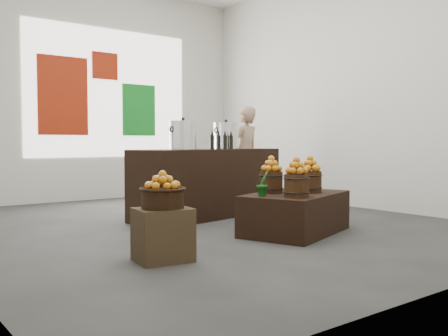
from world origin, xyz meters
TOP-DOWN VIEW (x-y plane):
  - ground at (0.00, 0.00)m, footprint 7.00×7.00m
  - back_wall at (0.00, 3.50)m, footprint 6.00×0.04m
  - back_opening at (0.30, 3.48)m, footprint 3.20×0.02m
  - deco_red_left at (-0.60, 3.47)m, footprint 0.90×0.04m
  - deco_green_right at (0.90, 3.47)m, footprint 0.70×0.04m
  - deco_red_upper at (0.20, 3.47)m, footprint 0.50×0.04m
  - crate at (-1.45, -1.49)m, footprint 0.53×0.45m
  - wicker_basket at (-1.45, -1.49)m, footprint 0.38×0.38m
  - apples_in_basket at (-1.45, -1.49)m, footprint 0.30×0.30m
  - display_table at (0.50, -1.23)m, footprint 1.57×1.25m
  - apple_bucket_front_left at (0.20, -1.54)m, footprint 0.27×0.27m
  - apples_in_bucket_front_left at (0.20, -1.54)m, footprint 0.21×0.21m
  - apple_bucket_front_right at (0.70, -1.26)m, footprint 0.27×0.27m
  - apples_in_bucket_front_right at (0.70, -1.26)m, footprint 0.21×0.21m
  - apple_bucket_rear at (0.29, -1.03)m, footprint 0.27×0.27m
  - apples_in_bucket_rear at (0.29, -1.03)m, footprint 0.21×0.21m
  - herb_garnish_right at (0.87, -0.87)m, footprint 0.34×0.32m
  - herb_garnish_left at (-0.03, -1.24)m, footprint 0.19×0.17m
  - counter at (0.44, 0.47)m, footprint 2.48×1.16m
  - stock_pot_left at (-0.04, 0.39)m, footprint 0.37×0.37m
  - stock_pot_center at (0.81, 0.54)m, footprint 0.37×0.37m
  - oil_cruets at (0.48, 0.24)m, footprint 0.35×0.12m
  - shopper at (1.91, 1.42)m, footprint 0.68×0.51m

SIDE VIEW (x-z plane):
  - ground at x=0.00m, z-range 0.00..0.00m
  - display_table at x=0.50m, z-range 0.00..0.47m
  - crate at x=-1.45m, z-range 0.00..0.48m
  - counter at x=0.44m, z-range 0.00..0.97m
  - wicker_basket at x=-1.45m, z-range 0.48..0.66m
  - apple_bucket_front_left at x=0.20m, z-range 0.47..0.73m
  - apple_bucket_front_right at x=0.70m, z-range 0.47..0.73m
  - apple_bucket_rear at x=0.29m, z-range 0.47..0.73m
  - herb_garnish_left at x=-0.03m, z-range 0.47..0.76m
  - herb_garnish_right at x=0.87m, z-range 0.47..0.77m
  - apples_in_basket at x=-1.45m, z-range 0.66..0.82m
  - apples_in_bucket_front_left at x=0.20m, z-range 0.73..0.91m
  - apples_in_bucket_front_right at x=0.70m, z-range 0.73..0.91m
  - apples_in_bucket_rear at x=0.29m, z-range 0.73..0.91m
  - shopper at x=1.91m, z-range 0.00..1.70m
  - oil_cruets at x=0.48m, z-range 0.97..1.24m
  - stock_pot_left at x=-0.04m, z-range 0.97..1.34m
  - stock_pot_center at x=0.81m, z-range 0.97..1.34m
  - deco_green_right at x=0.90m, z-range 1.20..2.20m
  - deco_red_left at x=-0.60m, z-range 1.20..2.60m
  - back_wall at x=0.00m, z-range 0.00..4.00m
  - back_opening at x=0.30m, z-range 0.80..3.20m
  - deco_red_upper at x=0.20m, z-range 2.25..2.75m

